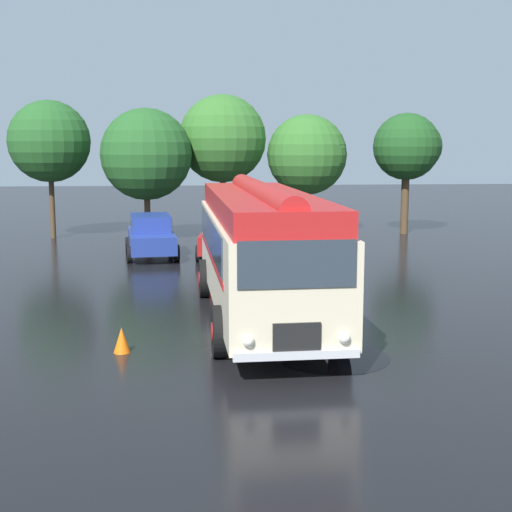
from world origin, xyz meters
TOP-DOWN VIEW (x-y plane):
  - ground_plane at (0.00, 0.00)m, footprint 120.00×120.00m
  - vintage_bus at (-0.92, 0.65)m, footprint 3.13×10.21m
  - car_near_left at (-4.28, 11.20)m, footprint 2.31×4.36m
  - car_mid_left at (-1.40, 11.06)m, footprint 2.29×4.36m
  - car_mid_right at (1.38, 11.04)m, footprint 2.28×4.35m
  - tree_far_left at (-9.16, 17.37)m, footprint 3.80×3.80m
  - tree_left_of_centre at (-4.66, 16.12)m, footprint 4.18×4.18m
  - tree_centre at (-1.18, 17.73)m, footprint 4.21×4.21m
  - tree_right_of_centre at (3.07, 17.48)m, footprint 3.88×3.88m
  - tree_far_right at (8.01, 17.48)m, footprint 3.41×3.26m
  - traffic_cone at (-4.18, -1.98)m, footprint 0.36×0.36m
  - puddle_patch at (0.25, -2.74)m, footprint 2.41×2.41m

SIDE VIEW (x-z plane):
  - ground_plane at x=0.00m, z-range 0.00..0.00m
  - puddle_patch at x=0.25m, z-range 0.00..0.01m
  - traffic_cone at x=-4.18m, z-range 0.00..0.55m
  - car_near_left at x=-4.28m, z-range 0.02..1.68m
  - car_mid_left at x=-1.40m, z-range 0.02..1.68m
  - car_mid_right at x=1.38m, z-range 0.02..1.68m
  - vintage_bus at x=-0.92m, z-range 0.15..3.64m
  - tree_right_of_centre at x=3.07m, z-range 0.97..6.81m
  - tree_left_of_centre at x=-4.66m, z-range 0.93..6.98m
  - tree_far_right at x=8.01m, z-range 1.31..7.23m
  - tree_far_left at x=-9.16m, z-range 1.32..7.76m
  - tree_centre at x=-1.18m, z-range 1.24..8.02m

